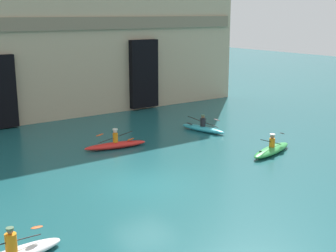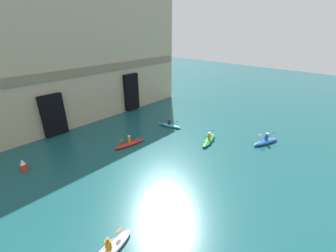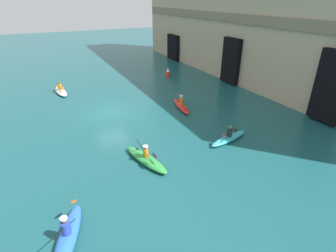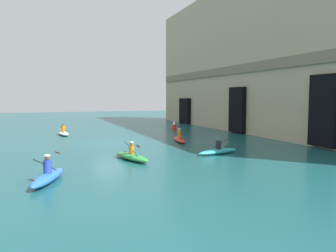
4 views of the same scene
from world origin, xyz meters
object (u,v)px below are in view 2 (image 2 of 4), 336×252
(kayak_green, at_px, (209,140))
(kayak_cyan, at_px, (169,125))
(kayak_red, at_px, (130,143))
(kayak_blue, at_px, (266,141))
(kayak_white, at_px, (109,250))
(marker_buoy, at_px, (23,166))

(kayak_green, bearing_deg, kayak_cyan, -105.74)
(kayak_green, bearing_deg, kayak_red, -57.34)
(kayak_green, height_order, kayak_blue, kayak_blue)
(kayak_green, height_order, kayak_white, kayak_white)
(kayak_red, distance_m, kayak_blue, 14.53)
(kayak_red, xyz_separation_m, kayak_white, (-8.57, -8.82, -0.00))
(kayak_green, bearing_deg, kayak_blue, 113.07)
(kayak_cyan, relative_size, kayak_green, 0.91)
(kayak_cyan, bearing_deg, kayak_red, 77.46)
(kayak_red, height_order, kayak_green, kayak_red)
(kayak_cyan, distance_m, marker_buoy, 15.74)
(kayak_blue, xyz_separation_m, marker_buoy, (-19.08, 13.69, 0.27))
(kayak_red, xyz_separation_m, marker_buoy, (-9.04, 3.19, 0.31))
(kayak_blue, xyz_separation_m, kayak_white, (-18.61, 1.67, -0.05))
(kayak_cyan, bearing_deg, kayak_green, 165.93)
(kayak_green, relative_size, marker_buoy, 3.17)
(kayak_red, relative_size, kayak_white, 1.08)
(kayak_blue, height_order, kayak_white, kayak_blue)
(kayak_green, bearing_deg, kayak_white, -3.38)
(kayak_red, distance_m, marker_buoy, 9.59)
(kayak_red, xyz_separation_m, kayak_green, (6.32, -5.75, 0.00))
(kayak_cyan, bearing_deg, kayak_white, 107.42)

